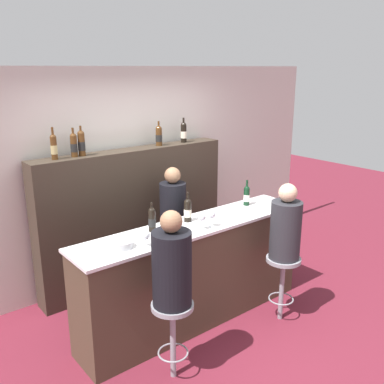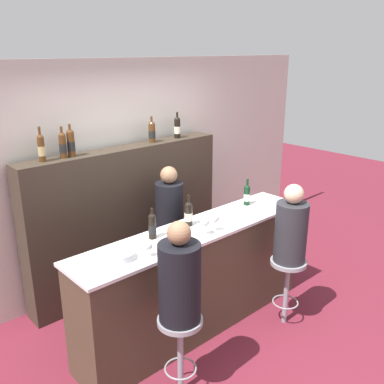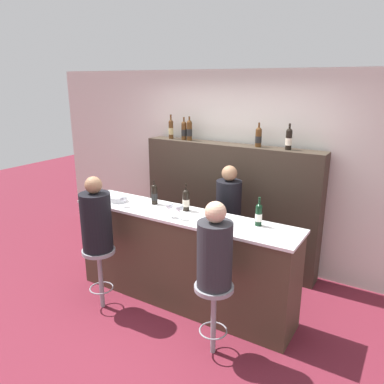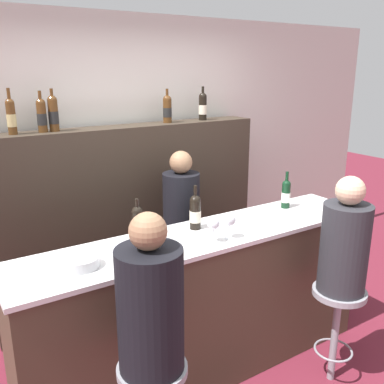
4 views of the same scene
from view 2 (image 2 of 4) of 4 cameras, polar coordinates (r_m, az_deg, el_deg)
ground_plane at (r=4.44m, az=3.01°, el=-18.72°), size 16.00×16.00×0.00m
wall_back at (r=5.02m, az=-10.20°, el=2.22°), size 6.40×0.05×2.60m
bar_counter at (r=4.29m, az=0.71°, el=-11.48°), size 2.62×0.54×1.08m
back_bar_cabinet at (r=5.00m, az=-8.51°, el=-3.45°), size 2.45×0.28×1.67m
wine_bottle_counter_0 at (r=3.82m, az=-5.32°, el=-4.49°), size 0.07×0.07×0.29m
wine_bottle_counter_1 at (r=4.07m, az=-0.48°, el=-2.87°), size 0.08×0.08×0.31m
wine_bottle_counter_2 at (r=4.65m, az=7.33°, el=-0.34°), size 0.07×0.07×0.29m
wine_bottle_backbar_0 at (r=4.29m, az=-19.46°, el=5.60°), size 0.07×0.07×0.34m
wine_bottle_backbar_1 at (r=4.38m, az=-16.86°, el=6.03°), size 0.07×0.07×0.31m
wine_bottle_backbar_2 at (r=4.42m, az=-15.85°, el=6.34°), size 0.08×0.08×0.32m
wine_bottle_backbar_3 at (r=4.94m, az=-5.37°, el=8.01°), size 0.08×0.08×0.30m
wine_bottle_backbar_4 at (r=5.17m, az=-1.98°, el=8.63°), size 0.08×0.08×0.31m
wine_glass_0 at (r=3.50m, az=-5.85°, el=-7.17°), size 0.08×0.08×0.14m
wine_glass_1 at (r=3.87m, az=1.75°, el=-4.09°), size 0.08×0.08×0.17m
wine_glass_2 at (r=3.95m, az=3.05°, el=-3.58°), size 0.08×0.08×0.17m
metal_bowl at (r=3.53m, az=-9.31°, el=-8.34°), size 0.21×0.21×0.06m
tasting_menu at (r=3.76m, az=-1.98°, el=-6.77°), size 0.21×0.30×0.00m
bar_stool_left at (r=3.55m, az=-1.59°, el=-18.61°), size 0.36×0.36×0.71m
guest_seated_left at (r=3.26m, az=-1.67°, el=-11.49°), size 0.32×0.32×0.81m
bar_stool_right at (r=4.45m, az=12.61°, el=-10.71°), size 0.36×0.36×0.71m
guest_seated_right at (r=4.23m, az=13.08°, el=-4.80°), size 0.31×0.31×0.79m
bartender at (r=4.82m, az=-2.96°, el=-5.89°), size 0.31×0.31×1.50m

